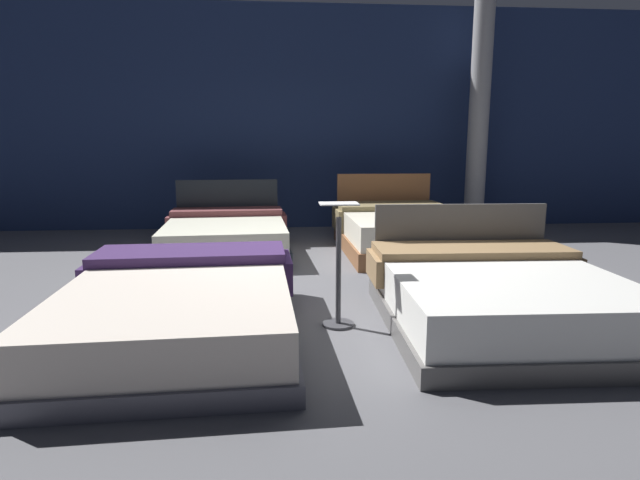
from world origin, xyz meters
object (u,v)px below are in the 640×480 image
at_px(support_pillar, 479,118).
at_px(price_sign, 338,280).
at_px(bed_0, 180,307).
at_px(bed_2, 226,236).
at_px(bed_1, 496,296).
at_px(bed_3, 399,231).

bearing_deg(support_pillar, price_sign, -122.73).
bearing_deg(bed_0, price_sign, 4.03).
bearing_deg(bed_0, bed_2, 86.68).
bearing_deg(support_pillar, bed_2, -158.75).
xyz_separation_m(bed_0, support_pillar, (3.80, 4.26, 1.53)).
relative_size(bed_1, support_pillar, 0.57).
bearing_deg(price_sign, bed_0, -173.62).
relative_size(bed_1, price_sign, 2.13).
xyz_separation_m(bed_3, price_sign, (-1.11, -2.66, 0.09)).
xyz_separation_m(bed_1, bed_3, (-0.08, 2.75, 0.03)).
bearing_deg(price_sign, bed_1, -3.98).
bearing_deg(bed_2, bed_0, -94.29).
xyz_separation_m(bed_2, price_sign, (1.09, -2.68, 0.13)).
relative_size(bed_2, support_pillar, 0.57).
xyz_separation_m(bed_1, support_pillar, (1.47, 4.22, 1.52)).
height_order(bed_3, support_pillar, support_pillar).
bearing_deg(bed_2, bed_1, -53.80).
distance_m(bed_1, bed_2, 3.58).
distance_m(bed_1, support_pillar, 4.72).
relative_size(bed_0, price_sign, 2.39).
xyz_separation_m(bed_0, bed_2, (0.05, 2.81, 0.01)).
bearing_deg(bed_1, bed_0, -177.20).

